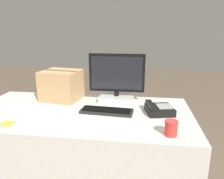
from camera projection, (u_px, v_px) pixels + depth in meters
office_desk at (82, 152)px, 1.89m from camera, size 1.80×0.90×0.76m
monitor at (117, 82)px, 1.99m from camera, size 0.50×0.21×0.44m
keyboard at (107, 111)px, 1.75m from camera, size 0.43×0.18×0.03m
desk_phone at (159, 109)px, 1.73m from camera, size 0.24×0.24×0.08m
paper_cup_left at (1, 110)px, 1.68m from camera, size 0.08×0.08×0.09m
paper_cup_right at (171, 128)px, 1.37m from camera, size 0.09×0.09×0.10m
cardboard_box at (61, 85)px, 2.04m from camera, size 0.38×0.34×0.28m
sticky_note_pad at (7, 123)px, 1.55m from camera, size 0.09×0.09×0.01m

